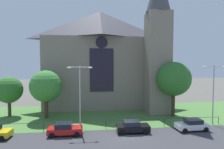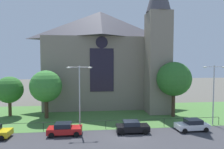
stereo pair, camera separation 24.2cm
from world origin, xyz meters
TOP-DOWN VIEW (x-y plane):
  - ground at (0.00, 10.00)m, footprint 160.00×160.00m
  - road_asphalt at (0.00, -2.00)m, footprint 120.00×8.00m
  - grass_verge at (0.00, 8.00)m, footprint 120.00×20.00m
  - church_building at (-1.63, 17.68)m, footprint 23.20×16.20m
  - iron_railing at (-2.40, 2.50)m, footprint 33.13×0.07m
  - tree_left_near at (-11.66, 8.62)m, footprint 5.12×5.12m
  - tree_left_far at (-18.12, 10.55)m, footprint 4.47×4.47m
  - tree_right_near at (9.33, 7.31)m, footprint 5.68×5.68m
  - streetlamp_near at (-5.89, 2.40)m, footprint 3.37×0.26m
  - streetlamp_far at (13.11, 2.40)m, footprint 3.37×0.26m
  - parked_car_red at (-7.68, 0.78)m, footprint 4.21×2.04m
  - parked_car_black at (0.88, 0.70)m, footprint 4.24×2.10m
  - parked_car_white at (8.95, 0.58)m, footprint 4.27×2.15m

SIDE VIEW (x-z plane):
  - ground at x=0.00m, z-range 0.00..0.00m
  - grass_verge at x=0.00m, z-range 0.00..0.01m
  - road_asphalt at x=0.00m, z-range 0.00..0.01m
  - parked_car_red at x=-7.68m, z-range -0.01..1.50m
  - parked_car_black at x=0.88m, z-range -0.01..1.50m
  - parked_car_white at x=8.95m, z-range -0.01..1.50m
  - iron_railing at x=-2.40m, z-range 0.42..1.54m
  - tree_left_far at x=-18.12m, z-range 1.10..7.82m
  - tree_left_near at x=-11.66m, z-range 1.31..9.11m
  - streetlamp_near at x=-5.89m, z-range 1.14..9.75m
  - streetlamp_far at x=13.11m, z-range 1.14..9.79m
  - tree_right_near at x=9.33m, z-range 1.72..10.92m
  - church_building at x=-1.63m, z-range -2.73..23.27m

